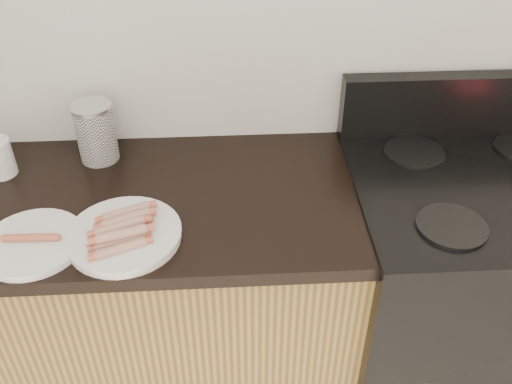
{
  "coord_description": "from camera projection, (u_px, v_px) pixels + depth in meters",
  "views": [
    {
      "loc": [
        0.05,
        0.44,
        1.86
      ],
      "look_at": [
        0.12,
        1.62,
        0.96
      ],
      "focal_mm": 40.0,
      "sensor_mm": 36.0,
      "label": 1
    }
  ],
  "objects": [
    {
      "name": "side_plate",
      "position": [
        32.0,
        243.0,
        1.4
      ],
      "size": [
        0.29,
        0.29,
        0.02
      ],
      "primitive_type": "cylinder",
      "rotation": [
        0.0,
        0.0,
        -0.17
      ],
      "color": "silver",
      "rests_on": "counter_slab"
    },
    {
      "name": "hotdog_pile",
      "position": [
        123.0,
        227.0,
        1.4
      ],
      "size": [
        0.12,
        0.2,
        0.05
      ],
      "rotation": [
        0.0,
        0.0,
        0.34
      ],
      "color": "brown",
      "rests_on": "main_plate"
    },
    {
      "name": "burner_near_left",
      "position": [
        452.0,
        226.0,
        1.44
      ],
      "size": [
        0.18,
        0.18,
        0.01
      ],
      "primitive_type": "cylinder",
      "color": "black",
      "rests_on": "stove"
    },
    {
      "name": "stove",
      "position": [
        456.0,
        297.0,
        1.87
      ],
      "size": [
        0.76,
        0.65,
        0.91
      ],
      "color": "black",
      "rests_on": "floor"
    },
    {
      "name": "cabinet_base",
      "position": [
        0.0,
        319.0,
        1.83
      ],
      "size": [
        2.2,
        0.59,
        0.86
      ],
      "primitive_type": "cube",
      "color": "olive",
      "rests_on": "floor"
    },
    {
      "name": "plain_sausages",
      "position": [
        31.0,
        238.0,
        1.39
      ],
      "size": [
        0.13,
        0.02,
        0.02
      ],
      "rotation": [
        0.0,
        0.0,
        -0.03
      ],
      "color": "tan",
      "rests_on": "side_plate"
    },
    {
      "name": "canister",
      "position": [
        96.0,
        132.0,
        1.66
      ],
      "size": [
        0.12,
        0.12,
        0.18
      ],
      "rotation": [
        0.0,
        0.0,
        0.21
      ],
      "color": "white",
      "rests_on": "counter_slab"
    },
    {
      "name": "burner_far_left",
      "position": [
        415.0,
        152.0,
        1.71
      ],
      "size": [
        0.18,
        0.18,
        0.01
      ],
      "primitive_type": "cylinder",
      "color": "black",
      "rests_on": "stove"
    },
    {
      "name": "stove_panel",
      "position": [
        464.0,
        104.0,
        1.76
      ],
      "size": [
        0.76,
        0.06,
        0.2
      ],
      "primitive_type": "cube",
      "color": "black",
      "rests_on": "stove"
    },
    {
      "name": "wall_back",
      "position": [
        205.0,
        12.0,
        1.57
      ],
      "size": [
        4.0,
        0.04,
        2.6
      ],
      "primitive_type": "cube",
      "color": "silver",
      "rests_on": "ground"
    },
    {
      "name": "main_plate",
      "position": [
        124.0,
        236.0,
        1.42
      ],
      "size": [
        0.33,
        0.33,
        0.02
      ],
      "primitive_type": "cylinder",
      "rotation": [
        0.0,
        0.0,
        0.19
      ],
      "color": "white",
      "rests_on": "counter_slab"
    }
  ]
}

